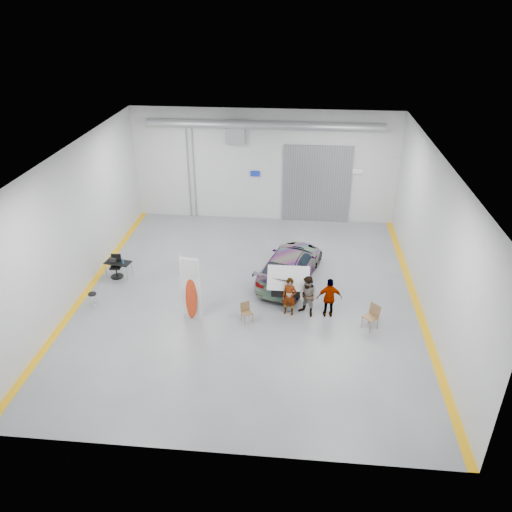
# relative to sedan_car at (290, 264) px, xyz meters

# --- Properties ---
(ground) EXTENTS (16.00, 16.00, 0.00)m
(ground) POSITION_rel_sedan_car_xyz_m (-1.64, -1.60, -0.70)
(ground) COLOR slate
(ground) RESTS_ON ground
(room_shell) EXTENTS (14.02, 16.18, 6.01)m
(room_shell) POSITION_rel_sedan_car_xyz_m (-1.40, 0.62, 3.37)
(room_shell) COLOR #B6B9BB
(room_shell) RESTS_ON ground
(sedan_car) EXTENTS (3.20, 5.20, 1.41)m
(sedan_car) POSITION_rel_sedan_car_xyz_m (0.00, 0.00, 0.00)
(sedan_car) COLOR silver
(sedan_car) RESTS_ON ground
(person_a) EXTENTS (0.64, 0.49, 1.58)m
(person_a) POSITION_rel_sedan_car_xyz_m (0.07, -2.73, 0.09)
(person_a) COLOR #895E4B
(person_a) RESTS_ON ground
(person_b) EXTENTS (1.04, 0.99, 1.69)m
(person_b) POSITION_rel_sedan_car_xyz_m (0.79, -2.73, 0.14)
(person_b) COLOR #435B7C
(person_b) RESTS_ON ground
(person_c) EXTENTS (0.98, 0.45, 1.66)m
(person_c) POSITION_rel_sedan_car_xyz_m (1.61, -2.73, 0.13)
(person_c) COLOR #9C4F34
(person_c) RESTS_ON ground
(surfboard_display) EXTENTS (0.78, 0.28, 2.76)m
(surfboard_display) POSITION_rel_sedan_car_xyz_m (-3.62, -3.30, 0.41)
(surfboard_display) COLOR white
(surfboard_display) RESTS_ON ground
(folding_chair_near) EXTENTS (0.51, 0.55, 0.79)m
(folding_chair_near) POSITION_rel_sedan_car_xyz_m (-1.51, -3.40, -0.46)
(folding_chair_near) COLOR brown
(folding_chair_near) RESTS_ON ground
(folding_chair_far) EXTENTS (0.65, 0.74, 0.99)m
(folding_chair_far) POSITION_rel_sedan_car_xyz_m (3.12, -3.39, -0.40)
(folding_chair_far) COLOR brown
(folding_chair_far) RESTS_ON ground
(shop_stool) EXTENTS (0.34, 0.34, 0.67)m
(shop_stool) POSITION_rel_sedan_car_xyz_m (-7.71, -3.05, -0.37)
(shop_stool) COLOR black
(shop_stool) RESTS_ON ground
(work_table) EXTENTS (1.20, 0.75, 0.92)m
(work_table) POSITION_rel_sedan_car_xyz_m (-7.59, -0.52, 0.00)
(work_table) COLOR gray
(work_table) RESTS_ON ground
(office_chair) EXTENTS (0.55, 0.55, 1.03)m
(office_chair) POSITION_rel_sedan_car_xyz_m (-7.61, -0.57, -0.25)
(office_chair) COLOR black
(office_chair) RESTS_ON ground
(trunk_lid) EXTENTS (1.64, 1.00, 0.04)m
(trunk_lid) POSITION_rel_sedan_car_xyz_m (0.00, -2.18, 0.72)
(trunk_lid) COLOR silver
(trunk_lid) RESTS_ON sedan_car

